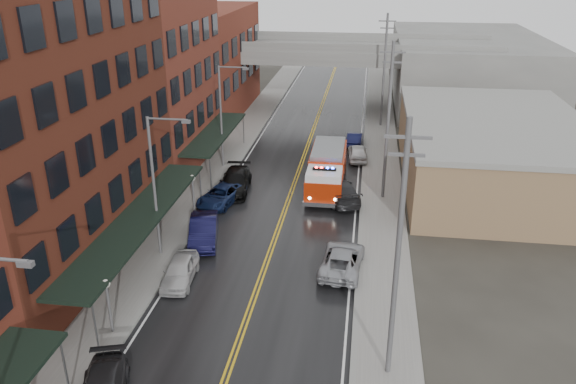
{
  "coord_description": "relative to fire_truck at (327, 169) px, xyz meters",
  "views": [
    {
      "loc": [
        5.6,
        -5.65,
        17.56
      ],
      "look_at": [
        0.73,
        28.22,
        3.0
      ],
      "focal_mm": 35.0,
      "sensor_mm": 36.0,
      "label": 1
    }
  ],
  "objects": [
    {
      "name": "road",
      "position": [
        -2.72,
        -6.2,
        -1.72
      ],
      "size": [
        11.0,
        160.0,
        0.02
      ],
      "primitive_type": "cube",
      "color": "black",
      "rests_on": "ground"
    },
    {
      "name": "sidewalk_left",
      "position": [
        -10.02,
        -6.2,
        -1.65
      ],
      "size": [
        3.0,
        160.0,
        0.15
      ],
      "primitive_type": "cube",
      "color": "slate",
      "rests_on": "ground"
    },
    {
      "name": "sidewalk_right",
      "position": [
        4.58,
        -6.2,
        -1.65
      ],
      "size": [
        3.0,
        160.0,
        0.15
      ],
      "primitive_type": "cube",
      "color": "slate",
      "rests_on": "ground"
    },
    {
      "name": "curb_left",
      "position": [
        -8.37,
        -6.2,
        -1.65
      ],
      "size": [
        0.3,
        160.0,
        0.15
      ],
      "primitive_type": "cube",
      "color": "gray",
      "rests_on": "ground"
    },
    {
      "name": "curb_right",
      "position": [
        2.93,
        -6.2,
        -1.65
      ],
      "size": [
        0.3,
        160.0,
        0.15
      ],
      "primitive_type": "cube",
      "color": "gray",
      "rests_on": "ground"
    },
    {
      "name": "brick_building_b",
      "position": [
        -16.02,
        -13.2,
        7.27
      ],
      "size": [
        9.0,
        20.0,
        18.0
      ],
      "primitive_type": "cube",
      "color": "#512315",
      "rests_on": "ground"
    },
    {
      "name": "brick_building_c",
      "position": [
        -16.02,
        4.3,
        5.77
      ],
      "size": [
        9.0,
        15.0,
        15.0
      ],
      "primitive_type": "cube",
      "color": "maroon",
      "rests_on": "ground"
    },
    {
      "name": "brick_building_far",
      "position": [
        -16.02,
        21.8,
        4.27
      ],
      "size": [
        9.0,
        20.0,
        12.0
      ],
      "primitive_type": "cube",
      "color": "maroon",
      "rests_on": "ground"
    },
    {
      "name": "tan_building",
      "position": [
        13.28,
        3.8,
        0.77
      ],
      "size": [
        14.0,
        22.0,
        5.0
      ],
      "primitive_type": "cube",
      "color": "olive",
      "rests_on": "ground"
    },
    {
      "name": "right_far_block",
      "position": [
        15.28,
        33.8,
        2.27
      ],
      "size": [
        18.0,
        30.0,
        8.0
      ],
      "primitive_type": "cube",
      "color": "slate",
      "rests_on": "ground"
    },
    {
      "name": "awning_1",
      "position": [
        -10.21,
        -13.2,
        1.26
      ],
      "size": [
        2.6,
        18.0,
        3.09
      ],
      "color": "black",
      "rests_on": "ground"
    },
    {
      "name": "awning_2",
      "position": [
        -10.21,
        4.3,
        1.26
      ],
      "size": [
        2.6,
        13.0,
        3.09
      ],
      "color": "black",
      "rests_on": "ground"
    },
    {
      "name": "globe_lamp_1",
      "position": [
        -9.12,
        -20.2,
        0.58
      ],
      "size": [
        0.44,
        0.44,
        3.12
      ],
      "color": "#59595B",
      "rests_on": "ground"
    },
    {
      "name": "globe_lamp_2",
      "position": [
        -9.12,
        -6.2,
        0.58
      ],
      "size": [
        0.44,
        0.44,
        3.12
      ],
      "color": "#59595B",
      "rests_on": "ground"
    },
    {
      "name": "street_lamp_1",
      "position": [
        -9.27,
        -12.2,
        3.46
      ],
      "size": [
        2.64,
        0.22,
        9.0
      ],
      "color": "#59595B",
      "rests_on": "ground"
    },
    {
      "name": "street_lamp_2",
      "position": [
        -9.27,
        3.8,
        3.46
      ],
      "size": [
        2.64,
        0.22,
        9.0
      ],
      "color": "#59595B",
      "rests_on": "ground"
    },
    {
      "name": "utility_pole_0",
      "position": [
        4.48,
        -21.2,
        4.58
      ],
      "size": [
        1.8,
        0.24,
        12.0
      ],
      "color": "#59595B",
      "rests_on": "ground"
    },
    {
      "name": "utility_pole_1",
      "position": [
        4.48,
        -1.2,
        4.58
      ],
      "size": [
        1.8,
        0.24,
        12.0
      ],
      "color": "#59595B",
      "rests_on": "ground"
    },
    {
      "name": "utility_pole_2",
      "position": [
        4.48,
        18.8,
        4.58
      ],
      "size": [
        1.8,
        0.24,
        12.0
      ],
      "color": "#59595B",
      "rests_on": "ground"
    },
    {
      "name": "overpass",
      "position": [
        -2.72,
        25.8,
        4.26
      ],
      "size": [
        40.0,
        10.0,
        7.5
      ],
      "color": "slate",
      "rests_on": "ground"
    },
    {
      "name": "fire_truck",
      "position": [
        0.0,
        0.0,
        0.0
      ],
      "size": [
        3.56,
        8.75,
        3.19
      ],
      "rotation": [
        0.0,
        0.0,
        0.01
      ],
      "color": "#A52307",
      "rests_on": "ground"
    },
    {
      "name": "parked_car_left_4",
      "position": [
        -7.3,
        -15.0,
        -1.03
      ],
      "size": [
        1.96,
        4.23,
        1.4
      ],
      "primitive_type": "imported",
      "rotation": [
        0.0,
        0.0,
        0.07
      ],
      "color": "#BABABA",
      "rests_on": "ground"
    },
    {
      "name": "parked_car_left_5",
      "position": [
        -7.3,
        -10.07,
        -0.91
      ],
      "size": [
        2.78,
        5.22,
        1.64
      ],
      "primitive_type": "imported",
      "rotation": [
        0.0,
        0.0,
        0.22
      ],
      "color": "black",
      "rests_on": "ground"
    },
    {
      "name": "parked_car_left_6",
      "position": [
        -7.7,
        -3.93,
        -1.05
      ],
      "size": [
        3.4,
        5.3,
        1.36
      ],
      "primitive_type": "imported",
      "rotation": [
        0.0,
        0.0,
        -0.25
      ],
      "color": "#121E43",
      "rests_on": "ground"
    },
    {
      "name": "parked_car_left_7",
      "position": [
        -7.21,
        -1.4,
        -0.92
      ],
      "size": [
        2.75,
        5.75,
        1.62
      ],
      "primitive_type": "imported",
      "rotation": [
        0.0,
        0.0,
        0.09
      ],
      "color": "black",
      "rests_on": "ground"
    },
    {
      "name": "parked_car_right_0",
      "position": [
        1.92,
        -12.4,
        -1.02
      ],
      "size": [
        2.78,
        5.28,
        1.42
      ],
      "primitive_type": "imported",
      "rotation": [
        0.0,
        0.0,
        3.05
      ],
      "color": "#9A9CA1",
      "rests_on": "ground"
    },
    {
      "name": "parked_car_right_1",
      "position": [
        1.17,
        -2.0,
        -0.92
      ],
      "size": [
        3.94,
        6.02,
        1.62
      ],
      "primitive_type": "imported",
      "rotation": [
        0.0,
        0.0,
        3.47
      ],
      "color": "black",
      "rests_on": "ground"
    },
    {
      "name": "parked_car_right_2",
      "position": [
        2.28,
        7.47,
        -1.0
      ],
      "size": [
        2.04,
        4.39,
        1.46
      ],
      "primitive_type": "imported",
      "rotation": [
        0.0,
        0.0,
        3.22
      ],
      "color": "silver",
      "rests_on": "ground"
    },
    {
      "name": "parked_car_right_3",
      "position": [
        1.87,
        11.6,
        -1.04
      ],
      "size": [
        1.58,
        4.19,
        1.37
      ],
      "primitive_type": "imported",
      "rotation": [
        0.0,
        0.0,
        3.11
      ],
      "color": "black",
      "rests_on": "ground"
    }
  ]
}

